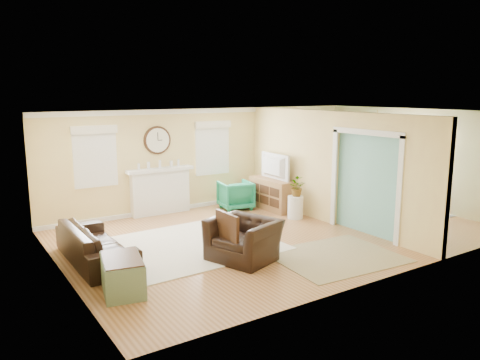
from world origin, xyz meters
name	(u,v)px	position (x,y,z in m)	size (l,w,h in m)	color
floor	(278,232)	(0.00, 0.00, 0.00)	(9.00, 9.00, 0.00)	brown
wall_back	(210,158)	(0.00, 3.00, 1.30)	(9.00, 0.02, 2.60)	#D8B778
wall_front	(393,201)	(0.00, -3.00, 1.30)	(9.00, 0.02, 2.60)	#D8B778
wall_left	(59,200)	(-4.50, 0.00, 1.30)	(0.02, 6.00, 2.60)	#D8B778
wall_right	(413,158)	(4.50, 0.00, 1.30)	(0.02, 6.00, 2.60)	#D8B778
ceiling	(280,113)	(0.00, 0.00, 2.60)	(9.00, 6.00, 0.02)	white
partition	(322,164)	(1.51, 0.28, 1.36)	(0.17, 6.00, 2.60)	#D8B778
fireplace	(160,190)	(-1.50, 2.88, 0.60)	(1.70, 0.30, 1.17)	white
wall_clock	(157,140)	(-1.50, 2.97, 1.85)	(0.70, 0.07, 0.70)	#422615
window_left	(95,152)	(-3.05, 2.95, 1.66)	(1.05, 0.13, 1.42)	white
window_right	(212,144)	(0.05, 2.95, 1.66)	(1.05, 0.13, 1.42)	white
french_doors	(412,165)	(4.45, 0.00, 1.10)	(0.06, 1.70, 2.20)	white
pendant	(377,126)	(3.00, 0.00, 2.20)	(0.30, 0.30, 0.55)	gold
rug_cream	(189,245)	(-2.03, 0.27, 0.01)	(3.24, 2.80, 0.02)	silver
rug_jute	(336,256)	(-0.05, -1.82, 0.01)	(2.24, 1.83, 0.01)	tan
rug_grey	(375,209)	(3.33, 0.20, 0.01)	(2.47, 3.09, 0.01)	slate
sofa	(96,244)	(-3.85, 0.39, 0.33)	(2.27, 0.89, 0.66)	black
eames_chair	(244,240)	(-1.56, -0.99, 0.38)	(1.16, 1.01, 0.75)	black
green_chair	(236,195)	(0.34, 2.27, 0.37)	(0.79, 0.81, 0.74)	#196448
trunk	(122,275)	(-3.89, -1.15, 0.27)	(0.77, 1.05, 0.55)	gray
credenza	(272,194)	(1.13, 1.74, 0.40)	(0.49, 1.43, 0.80)	#9E6D3D
tv	(272,167)	(1.11, 1.74, 1.13)	(1.14, 0.15, 0.66)	black
garden_stool	(295,207)	(1.06, 0.69, 0.27)	(0.37, 0.37, 0.55)	white
potted_plant	(296,187)	(1.06, 0.69, 0.78)	(0.41, 0.36, 0.46)	#337F33
dining_table	(375,198)	(3.33, 0.20, 0.32)	(1.84, 1.02, 0.65)	#422615
dining_chair_n	(347,183)	(3.43, 1.29, 0.52)	(0.41, 0.41, 0.88)	slate
dining_chair_s	(416,196)	(3.42, -0.96, 0.56)	(0.52, 0.52, 0.96)	slate
dining_chair_w	(358,194)	(2.60, 0.12, 0.53)	(0.50, 0.50, 0.91)	white
dining_chair_e	(395,186)	(4.06, 0.17, 0.56)	(0.43, 0.43, 0.95)	slate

